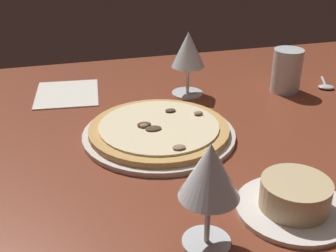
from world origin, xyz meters
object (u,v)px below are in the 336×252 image
(pizza_main, at_px, (159,131))
(wine_glass_far, at_px, (188,52))
(ramekin_on_saucer, at_px, (294,199))
(water_glass, at_px, (286,73))
(wine_glass_near, at_px, (210,175))
(paper_menu, at_px, (67,94))
(spoon, at_px, (326,86))

(pizza_main, xyz_separation_m, wine_glass_far, (-0.12, -0.20, 0.09))
(ramekin_on_saucer, relative_size, water_glass, 1.63)
(wine_glass_near, height_order, water_glass, wine_glass_near)
(ramekin_on_saucer, bearing_deg, pizza_main, -64.43)
(water_glass, bearing_deg, pizza_main, 23.42)
(paper_menu, bearing_deg, pizza_main, 126.67)
(ramekin_on_saucer, distance_m, water_glass, 0.50)
(wine_glass_far, xyz_separation_m, spoon, (-0.35, 0.05, -0.10))
(ramekin_on_saucer, relative_size, wine_glass_far, 1.11)
(wine_glass_near, bearing_deg, spoon, -136.26)
(wine_glass_far, bearing_deg, pizza_main, 58.64)
(wine_glass_far, relative_size, paper_menu, 0.90)
(spoon, bearing_deg, wine_glass_near, 43.74)
(wine_glass_far, distance_m, water_glass, 0.25)
(spoon, bearing_deg, ramekin_on_saucer, 52.05)
(wine_glass_near, height_order, paper_menu, wine_glass_near)
(pizza_main, height_order, ramekin_on_saucer, ramekin_on_saucer)
(paper_menu, bearing_deg, spoon, 174.68)
(paper_menu, bearing_deg, water_glass, 173.30)
(pizza_main, bearing_deg, wine_glass_near, 87.61)
(wine_glass_near, distance_m, paper_menu, 0.62)
(ramekin_on_saucer, xyz_separation_m, water_glass, (-0.23, -0.44, 0.03))
(wine_glass_far, height_order, paper_menu, wine_glass_far)
(water_glass, distance_m, paper_menu, 0.54)
(pizza_main, relative_size, water_glass, 2.87)
(water_glass, bearing_deg, spoon, 175.54)
(water_glass, relative_size, spoon, 1.15)
(pizza_main, distance_m, wine_glass_near, 0.33)
(water_glass, bearing_deg, ramekin_on_saucer, 62.88)
(pizza_main, height_order, paper_menu, pizza_main)
(wine_glass_far, bearing_deg, water_glass, 169.90)
(pizza_main, xyz_separation_m, wine_glass_near, (0.01, 0.32, 0.10))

